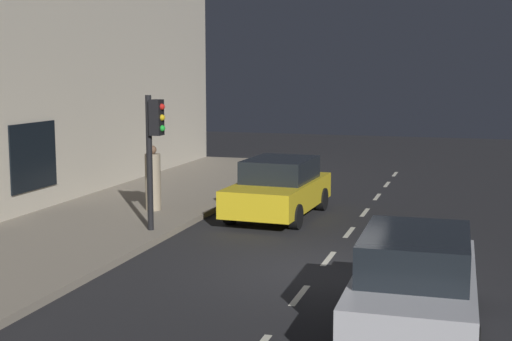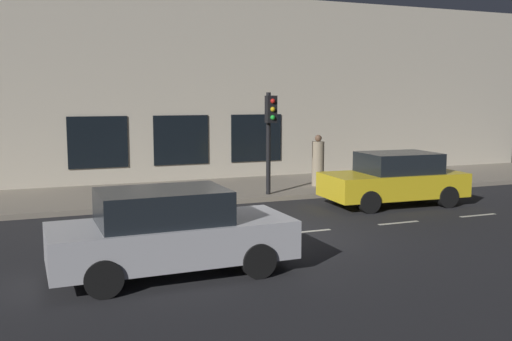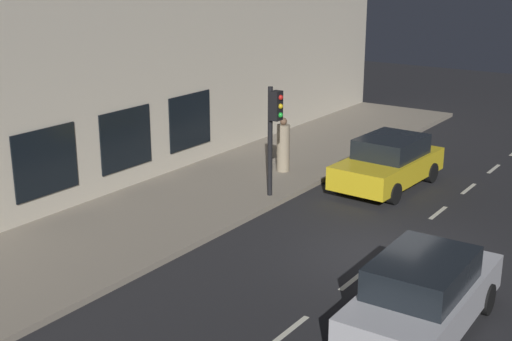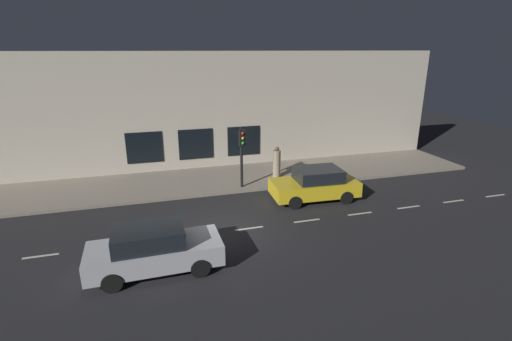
# 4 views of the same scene
# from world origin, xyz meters

# --- Properties ---
(ground_plane) EXTENTS (60.00, 60.00, 0.00)m
(ground_plane) POSITION_xyz_m (0.00, 0.00, 0.00)
(ground_plane) COLOR #232326
(sidewalk) EXTENTS (4.50, 32.00, 0.15)m
(sidewalk) POSITION_xyz_m (6.25, 0.00, 0.07)
(sidewalk) COLOR gray
(sidewalk) RESTS_ON ground
(building_facade) EXTENTS (0.65, 32.00, 7.01)m
(building_facade) POSITION_xyz_m (8.80, 0.00, 3.50)
(building_facade) COLOR beige
(building_facade) RESTS_ON ground
(lane_centre_line) EXTENTS (0.12, 27.20, 0.01)m
(lane_centre_line) POSITION_xyz_m (0.00, -1.00, 0.00)
(lane_centre_line) COLOR beige
(lane_centre_line) RESTS_ON ground
(traffic_light) EXTENTS (0.49, 0.32, 3.23)m
(traffic_light) POSITION_xyz_m (4.39, -1.83, 2.36)
(traffic_light) COLOR black
(traffic_light) RESTS_ON sidewalk
(parked_car_0) EXTENTS (1.91, 4.40, 1.58)m
(parked_car_0) POSITION_xyz_m (-2.08, 2.86, 0.79)
(parked_car_0) COLOR #B7B7BC
(parked_car_0) RESTS_ON ground
(parked_car_1) EXTENTS (2.14, 4.28, 1.58)m
(parked_car_1) POSITION_xyz_m (2.17, -4.96, 0.79)
(parked_car_1) COLOR gold
(parked_car_1) RESTS_ON ground
(pedestrian_0) EXTENTS (0.52, 0.52, 1.78)m
(pedestrian_0) POSITION_xyz_m (5.51, -4.13, 0.96)
(pedestrian_0) COLOR gray
(pedestrian_0) RESTS_ON sidewalk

